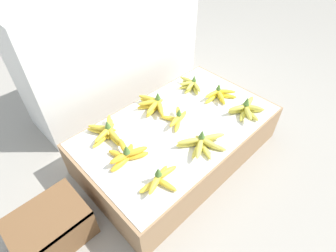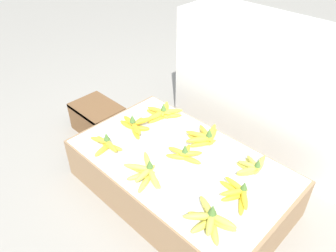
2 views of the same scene
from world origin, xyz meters
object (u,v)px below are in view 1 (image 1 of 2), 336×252
object	(u,v)px
banana_bunch_middle_left	(127,154)
banana_bunch_middle_midleft	(177,118)
banana_bunch_front_midleft	(202,143)
banana_bunch_back_midleft	(154,104)
banana_bunch_front_midright	(247,109)
banana_bunch_middle_midright	(220,95)
banana_bunch_back_midright	(191,85)
banana_bunch_front_left	(159,179)
banana_bunch_back_left	(107,131)
wooden_crate	(51,227)

from	to	relation	value
banana_bunch_middle_left	banana_bunch_middle_midleft	bearing A→B (deg)	2.34
banana_bunch_front_midleft	banana_bunch_back_midleft	xyz separation A→B (m)	(0.03, 0.43, 0.00)
banana_bunch_front_midright	banana_bunch_middle_midright	bearing A→B (deg)	90.16
banana_bunch_middle_midleft	banana_bunch_back_midright	xyz separation A→B (m)	(0.31, 0.17, -0.00)
banana_bunch_middle_left	banana_bunch_middle_midright	distance (m)	0.75
banana_bunch_front_midleft	banana_bunch_front_left	bearing A→B (deg)	-178.48
banana_bunch_front_midleft	banana_bunch_middle_left	size ratio (longest dim) A/B	1.14
banana_bunch_front_left	banana_bunch_back_left	size ratio (longest dim) A/B	0.84
banana_bunch_middle_midright	banana_bunch_back_midleft	world-z (taller)	banana_bunch_back_midleft
banana_bunch_middle_left	banana_bunch_front_left	bearing A→B (deg)	-85.69
banana_bunch_middle_midleft	banana_bunch_back_midright	size ratio (longest dim) A/B	0.91
banana_bunch_front_midleft	banana_bunch_middle_midright	distance (m)	0.46
wooden_crate	banana_bunch_front_left	bearing A→B (deg)	-28.47
banana_bunch_middle_midright	banana_bunch_back_left	size ratio (longest dim) A/B	0.83
wooden_crate	banana_bunch_front_midright	xyz separation A→B (m)	(1.21, -0.25, 0.19)
banana_bunch_back_midleft	wooden_crate	bearing A→B (deg)	-167.96
banana_bunch_middle_midleft	banana_bunch_back_midleft	distance (m)	0.19
banana_bunch_front_midright	banana_bunch_back_left	size ratio (longest dim) A/B	0.88
wooden_crate	banana_bunch_front_midright	distance (m)	1.25
banana_bunch_back_midright	banana_bunch_front_midleft	bearing A→B (deg)	-131.35
banana_bunch_middle_midleft	banana_bunch_back_midleft	size ratio (longest dim) A/B	0.78
banana_bunch_middle_midleft	banana_bunch_middle_midright	distance (m)	0.37
banana_bunch_front_midright	banana_bunch_back_midright	xyz separation A→B (m)	(-0.05, 0.42, -0.00)
wooden_crate	banana_bunch_front_midleft	distance (m)	0.85
banana_bunch_front_left	banana_bunch_middle_midright	size ratio (longest dim) A/B	1.01
wooden_crate	banana_bunch_middle_midright	xyz separation A→B (m)	(1.21, -0.05, 0.19)
banana_bunch_middle_midright	banana_bunch_back_midright	bearing A→B (deg)	103.92
banana_bunch_back_left	banana_bunch_front_left	bearing A→B (deg)	-90.82
wooden_crate	banana_bunch_front_left	distance (m)	0.57
banana_bunch_middle_midright	banana_bunch_back_left	xyz separation A→B (m)	(-0.73, 0.23, 0.00)
banana_bunch_middle_midleft	banana_bunch_back_midright	distance (m)	0.36
banana_bunch_front_midleft	banana_bunch_middle_midleft	bearing A→B (deg)	78.48
banana_bunch_front_midright	banana_bunch_back_left	distance (m)	0.85
wooden_crate	banana_bunch_back_left	world-z (taller)	banana_bunch_back_left
banana_bunch_middle_midright	banana_bunch_back_midright	xyz separation A→B (m)	(-0.05, 0.21, -0.00)
banana_bunch_middle_midleft	banana_bunch_back_left	distance (m)	0.41
banana_bunch_front_left	banana_bunch_front_midright	distance (m)	0.73
banana_bunch_front_midleft	banana_bunch_middle_left	world-z (taller)	banana_bunch_middle_left
banana_bunch_front_midleft	banana_bunch_middle_midright	bearing A→B (deg)	26.21
banana_bunch_front_left	banana_bunch_back_midleft	world-z (taller)	banana_bunch_back_midleft
banana_bunch_front_midright	banana_bunch_middle_left	distance (m)	0.78
banana_bunch_middle_midleft	banana_bunch_back_left	size ratio (longest dim) A/B	0.76
banana_bunch_middle_midleft	banana_bunch_middle_left	bearing A→B (deg)	-177.66
banana_bunch_front_midleft	banana_bunch_back_left	world-z (taller)	banana_bunch_back_left
wooden_crate	banana_bunch_middle_midright	size ratio (longest dim) A/B	1.59
banana_bunch_front_midright	banana_bunch_middle_midright	size ratio (longest dim) A/B	1.06
wooden_crate	banana_bunch_middle_midright	world-z (taller)	banana_bunch_middle_midright
banana_bunch_middle_left	banana_bunch_back_midright	world-z (taller)	banana_bunch_middle_left
wooden_crate	banana_bunch_middle_midleft	size ratio (longest dim) A/B	1.73
banana_bunch_middle_left	banana_bunch_back_midright	bearing A→B (deg)	15.08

